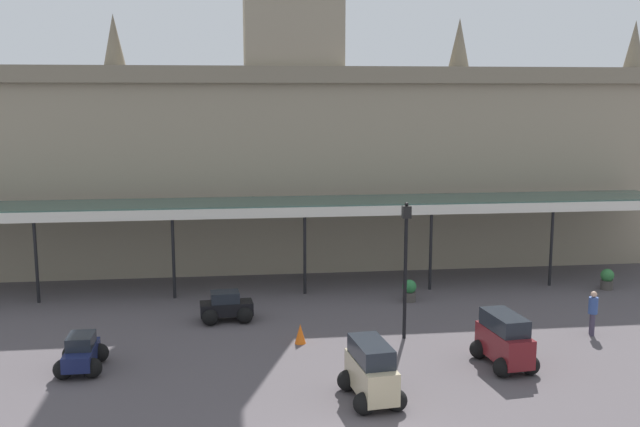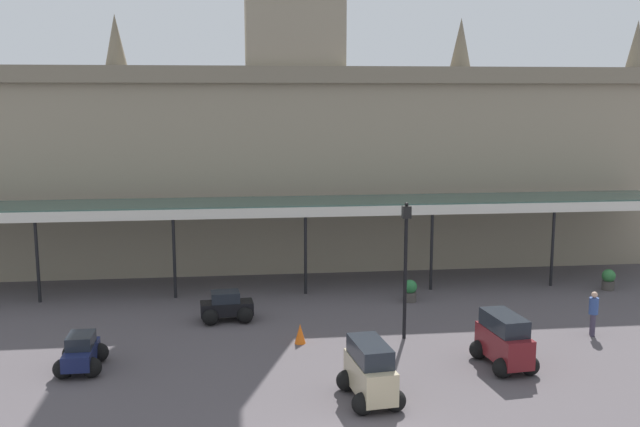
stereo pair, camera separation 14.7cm
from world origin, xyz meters
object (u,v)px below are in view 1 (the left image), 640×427
pedestrian_crossing_forecourt (593,311)px  planter_near_kerb (409,290)px  car_maroon_van (504,343)px  victorian_lamppost (406,255)px  car_black_sedan (226,309)px  planter_by_canopy (607,279)px  car_navy_sedan (81,355)px  traffic_cone (300,334)px  car_beige_van (371,374)px

pedestrian_crossing_forecourt → planter_near_kerb: pedestrian_crossing_forecourt is taller
car_maroon_van → victorian_lamppost: 4.65m
car_black_sedan → planter_by_canopy: size_ratio=2.21×
car_navy_sedan → traffic_cone: car_navy_sedan is taller
car_navy_sedan → planter_near_kerb: (12.46, 6.38, -0.01)m
pedestrian_crossing_forecourt → traffic_cone: pedestrian_crossing_forecourt is taller
car_black_sedan → planter_near_kerb: 8.03m
car_navy_sedan → pedestrian_crossing_forecourt: bearing=4.0°
car_maroon_van → pedestrian_crossing_forecourt: size_ratio=1.49×
car_maroon_van → planter_by_canopy: car_maroon_van is taller
car_maroon_van → car_navy_sedan: car_maroon_van is taller
victorian_lamppost → pedestrian_crossing_forecourt: bearing=-3.8°
car_beige_van → car_navy_sedan: size_ratio=1.21×
car_black_sedan → traffic_cone: 3.96m
traffic_cone → planter_by_canopy: (14.64, 5.49, 0.13)m
car_maroon_van → car_black_sedan: 10.86m
car_maroon_van → victorian_lamppost: size_ratio=0.49×
car_beige_van → traffic_cone: 5.36m
traffic_cone → planter_by_canopy: bearing=20.6°
car_beige_van → planter_by_canopy: 16.81m
car_maroon_van → car_black_sedan: size_ratio=1.18×
car_navy_sedan → planter_by_canopy: (21.92, 7.16, -0.01)m
pedestrian_crossing_forecourt → car_maroon_van: bearing=-149.6°
traffic_cone → planter_by_canopy: size_ratio=0.75×
car_maroon_van → planter_by_canopy: bearing=46.0°
car_black_sedan → planter_by_canopy: bearing=8.4°
car_navy_sedan → planter_by_canopy: 23.06m
car_maroon_van → planter_near_kerb: size_ratio=2.60×
car_maroon_van → pedestrian_crossing_forecourt: car_maroon_van is taller
car_maroon_van → pedestrian_crossing_forecourt: 5.13m
car_navy_sedan → planter_by_canopy: car_navy_sedan is taller
pedestrian_crossing_forecourt → planter_by_canopy: size_ratio=1.74×
traffic_cone → pedestrian_crossing_forecourt: bearing=-2.1°
car_black_sedan → planter_near_kerb: bearing=12.7°
victorian_lamppost → traffic_cone: bearing=-178.9°
car_beige_van → planter_near_kerb: car_beige_van is taller
car_black_sedan → planter_by_canopy: 17.48m
car_navy_sedan → car_beige_van: bearing=-21.1°
car_maroon_van → planter_near_kerb: bearing=99.3°
planter_by_canopy → car_navy_sedan: bearing=-161.9°
car_maroon_van → planter_by_canopy: size_ratio=2.60×
car_beige_van → planter_near_kerb: (3.59, 9.81, -0.32)m
car_maroon_van → car_beige_van: (-4.85, -2.11, 0.00)m
car_black_sedan → planter_by_canopy: (17.29, 2.55, -0.01)m
car_maroon_van → car_black_sedan: car_maroon_van is taller
car_beige_van → pedestrian_crossing_forecourt: size_ratio=1.49×
car_black_sedan → car_navy_sedan: bearing=-135.1°
car_maroon_van → traffic_cone: bearing=155.1°
pedestrian_crossing_forecourt → planter_near_kerb: (-5.68, 5.10, -0.42)m
car_beige_van → pedestrian_crossing_forecourt: 10.40m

